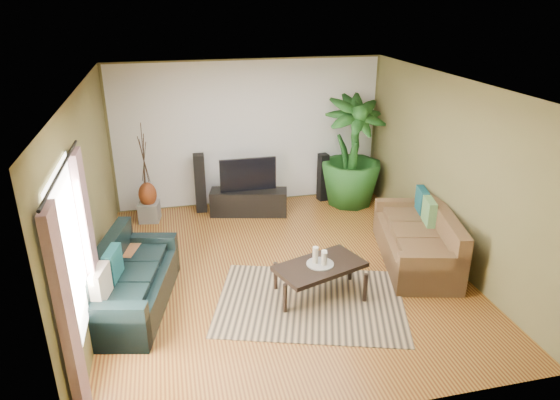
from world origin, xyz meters
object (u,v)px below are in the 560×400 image
object	(u,v)px
sofa_right	(416,235)
speaker_left	(200,183)
television	(248,174)
potted_plant	(352,152)
tv_stand	(249,202)
speaker_right	(323,177)
vase	(148,194)
sofa_left	(132,278)
side_table	(122,265)
pedestal	(150,211)
coffee_table	(320,280)

from	to	relation	value
sofa_right	speaker_left	distance (m)	3.96
television	sofa_right	bearing A→B (deg)	-46.77
sofa_right	potted_plant	world-z (taller)	potted_plant
sofa_right	television	bearing A→B (deg)	-122.71
sofa_right	tv_stand	xyz separation A→B (m)	(-2.14, 2.26, -0.19)
television	speaker_right	distance (m)	1.58
vase	sofa_right	bearing A→B (deg)	-31.27
speaker_left	speaker_right	size ratio (longest dim) A/B	1.17
sofa_left	sofa_right	bearing A→B (deg)	-72.83
sofa_left	side_table	size ratio (longest dim) A/B	3.60
speaker_left	pedestal	size ratio (longest dim) A/B	3.19
side_table	tv_stand	bearing A→B (deg)	41.91
speaker_right	pedestal	bearing A→B (deg)	175.13
television	potted_plant	xyz separation A→B (m)	(1.97, 0.05, 0.27)
tv_stand	vase	world-z (taller)	vase
sofa_left	speaker_left	size ratio (longest dim) A/B	1.72
tv_stand	speaker_left	bearing A→B (deg)	171.15
pedestal	side_table	distance (m)	2.05
sofa_left	speaker_left	xyz separation A→B (m)	(1.10, 2.91, 0.12)
coffee_table	potted_plant	world-z (taller)	potted_plant
television	pedestal	size ratio (longest dim) A/B	2.96
sofa_right	television	distance (m)	3.15
speaker_left	sofa_left	bearing A→B (deg)	-107.98
television	potted_plant	size ratio (longest dim) A/B	0.49
tv_stand	speaker_left	xyz separation A→B (m)	(-0.84, 0.34, 0.32)
speaker_left	sofa_right	bearing A→B (deg)	-38.46
sofa_left	side_table	bearing A→B (deg)	28.45
speaker_left	coffee_table	bearing A→B (deg)	-65.22
sofa_right	side_table	size ratio (longest dim) A/B	3.89
speaker_right	vase	size ratio (longest dim) A/B	2.13
tv_stand	speaker_right	size ratio (longest dim) A/B	1.48
sofa_right	pedestal	world-z (taller)	sofa_right
sofa_right	potted_plant	distance (m)	2.41
sofa_left	tv_stand	size ratio (longest dim) A/B	1.36
coffee_table	sofa_left	bearing A→B (deg)	153.64
side_table	potted_plant	bearing A→B (deg)	25.70
speaker_right	potted_plant	size ratio (longest dim) A/B	0.45
speaker_left	television	bearing A→B (deg)	-18.46
potted_plant	sofa_left	bearing A→B (deg)	-146.05
side_table	sofa_right	bearing A→B (deg)	-4.84
speaker_left	vase	xyz separation A→B (m)	(-0.93, -0.23, -0.05)
potted_plant	television	bearing A→B (deg)	-178.59
tv_stand	television	distance (m)	0.53
tv_stand	potted_plant	xyz separation A→B (m)	(1.97, 0.07, 0.80)
pedestal	side_table	bearing A→B (deg)	-99.72
speaker_left	speaker_right	xyz separation A→B (m)	(2.35, 0.01, -0.08)
sofa_right	speaker_left	world-z (taller)	speaker_left
tv_stand	side_table	xyz separation A→B (m)	(-2.12, -1.90, 0.03)
sofa_right	speaker_right	world-z (taller)	speaker_right
coffee_table	speaker_left	bearing A→B (deg)	92.78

